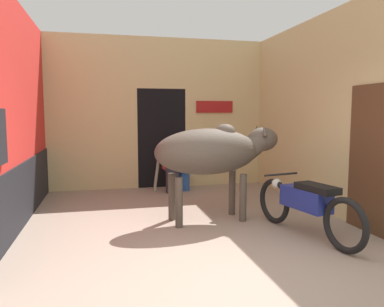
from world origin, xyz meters
The scene contains 8 objects.
ground_plane centered at (0.00, 0.00, 0.00)m, with size 30.00×30.00×0.00m, color gray.
wall_left_shopfront centered at (-2.49, 2.39, 1.61)m, with size 0.25×4.80×3.33m.
wall_back_with_doorway centered at (0.02, 5.06, 1.46)m, with size 4.82×0.93×3.33m.
wall_right_with_door centered at (2.49, 2.35, 1.64)m, with size 0.22×4.80×3.33m.
cow centered at (0.42, 1.98, 1.08)m, with size 2.07×0.88×1.50m.
motorcycle_near centered at (1.42, 0.94, 0.45)m, with size 0.64×2.02×0.79m.
shopkeeper_seated centered at (0.17, 4.24, 0.63)m, with size 0.38×0.34×1.18m.
plastic_stool centered at (0.47, 4.31, 0.24)m, with size 0.33×0.33×0.44m.
Camera 1 is at (-1.20, -3.51, 1.66)m, focal length 35.00 mm.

